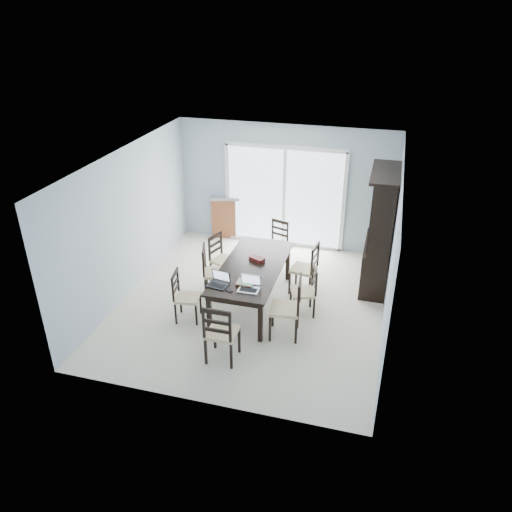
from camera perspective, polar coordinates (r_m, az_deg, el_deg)
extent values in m
plane|color=silver|center=(8.84, -0.46, -5.42)|extent=(5.00, 5.00, 0.00)
plane|color=white|center=(7.73, -0.53, 10.95)|extent=(5.00, 5.00, 0.00)
cube|color=#9CADBA|center=(10.45, 3.31, 7.89)|extent=(4.50, 0.02, 2.60)
cube|color=#9CADBA|center=(9.03, -14.39, 3.78)|extent=(0.02, 5.00, 2.60)
cube|color=#9CADBA|center=(7.95, 15.31, 0.28)|extent=(0.02, 5.00, 2.60)
cube|color=gray|center=(11.86, 4.18, 3.31)|extent=(4.50, 2.00, 0.10)
cube|color=#99999E|center=(12.55, 5.22, 7.62)|extent=(4.50, 0.06, 1.10)
cube|color=black|center=(8.46, -0.47, -1.27)|extent=(1.00, 2.20, 0.04)
cube|color=black|center=(8.49, -0.47, -1.63)|extent=(0.88, 2.08, 0.10)
cube|color=black|center=(7.97, -5.37, -6.65)|extent=(0.07, 0.07, 0.69)
cube|color=black|center=(7.75, 0.51, -7.62)|extent=(0.07, 0.07, 0.69)
cube|color=black|center=(9.59, -1.24, -0.18)|extent=(0.07, 0.07, 0.69)
cube|color=black|center=(9.41, 3.66, -0.82)|extent=(0.07, 0.07, 0.69)
cube|color=black|center=(9.45, 13.46, -0.90)|extent=(0.45, 1.30, 0.85)
cube|color=black|center=(9.01, 14.39, 5.10)|extent=(0.38, 1.30, 1.30)
cube|color=black|center=(8.78, 14.71, 9.19)|extent=(0.50, 1.38, 0.05)
cube|color=black|center=(8.62, 12.97, 4.24)|extent=(0.02, 0.36, 1.18)
cube|color=black|center=(9.01, 13.16, 5.25)|extent=(0.02, 0.36, 1.18)
cube|color=black|center=(9.40, 13.32, 6.18)|extent=(0.02, 0.36, 1.18)
cube|color=silver|center=(10.52, 3.25, 6.57)|extent=(2.40, 0.02, 2.10)
cube|color=white|center=(10.16, 3.39, 12.29)|extent=(2.52, 0.05, 0.08)
cube|color=white|center=(10.50, 3.23, 6.55)|extent=(0.06, 0.05, 2.10)
cube|color=white|center=(10.91, 3.09, 1.52)|extent=(2.52, 0.05, 0.05)
cube|color=black|center=(8.59, -8.60, -5.29)|extent=(0.04, 0.04, 0.39)
cube|color=black|center=(8.32, -9.16, -6.56)|extent=(0.04, 0.04, 0.39)
cube|color=black|center=(8.52, -6.35, -5.44)|extent=(0.04, 0.04, 0.39)
cube|color=black|center=(8.24, -6.83, -6.73)|extent=(0.04, 0.04, 0.39)
cube|color=#CBB387|center=(8.30, -7.83, -4.75)|extent=(0.44, 0.44, 0.05)
cube|color=black|center=(9.18, -5.64, -2.64)|extent=(0.04, 0.04, 0.43)
cube|color=black|center=(8.85, -5.78, -3.88)|extent=(0.04, 0.04, 0.43)
cube|color=black|center=(9.16, -3.28, -2.62)|extent=(0.04, 0.04, 0.43)
cube|color=black|center=(8.83, -3.33, -3.85)|extent=(0.04, 0.04, 0.43)
cube|color=#CBB387|center=(8.88, -4.56, -1.91)|extent=(0.52, 0.52, 0.05)
cube|color=black|center=(9.65, -3.84, -1.01)|extent=(0.04, 0.04, 0.40)
cube|color=black|center=(9.41, -5.15, -1.88)|extent=(0.04, 0.04, 0.40)
cube|color=black|center=(9.46, -2.11, -1.59)|extent=(0.04, 0.04, 0.40)
cube|color=black|center=(9.22, -3.41, -2.49)|extent=(0.04, 0.04, 0.40)
cube|color=#CBB387|center=(9.33, -3.67, -0.52)|extent=(0.50, 0.50, 0.05)
cube|color=black|center=(7.80, 4.59, -8.54)|extent=(0.04, 0.04, 0.46)
cube|color=black|center=(8.13, 4.79, -6.87)|extent=(0.04, 0.04, 0.46)
cube|color=black|center=(7.82, 1.60, -8.32)|extent=(0.04, 0.04, 0.46)
cube|color=black|center=(8.15, 1.93, -6.66)|extent=(0.04, 0.04, 0.46)
cube|color=#CBB387|center=(7.83, 3.28, -6.05)|extent=(0.50, 0.50, 0.05)
cube|color=black|center=(8.41, 6.63, -5.96)|extent=(0.04, 0.04, 0.39)
cube|color=black|center=(8.69, 6.25, -4.71)|extent=(0.04, 0.04, 0.39)
cube|color=black|center=(8.36, 4.29, -6.07)|extent=(0.04, 0.04, 0.39)
cube|color=black|center=(8.64, 3.99, -4.81)|extent=(0.04, 0.04, 0.39)
cube|color=#CBB387|center=(8.40, 5.35, -4.13)|extent=(0.48, 0.48, 0.05)
cube|color=black|center=(8.93, 6.15, -3.60)|extent=(0.04, 0.04, 0.43)
cube|color=black|center=(9.24, 6.85, -2.48)|extent=(0.04, 0.04, 0.43)
cube|color=black|center=(9.02, 3.86, -3.13)|extent=(0.04, 0.04, 0.43)
cube|color=black|center=(9.33, 4.63, -2.04)|extent=(0.04, 0.04, 0.43)
cube|color=#CBB387|center=(9.01, 5.44, -1.49)|extent=(0.47, 0.47, 0.05)
cube|color=black|center=(7.42, -5.76, -10.83)|extent=(0.04, 0.04, 0.44)
cube|color=black|center=(7.31, -2.84, -11.39)|extent=(0.04, 0.04, 0.44)
cube|color=black|center=(7.71, -4.73, -9.11)|extent=(0.04, 0.04, 0.44)
cube|color=black|center=(7.60, -1.92, -9.61)|extent=(0.04, 0.04, 0.44)
cube|color=#CBB387|center=(7.36, -3.87, -8.70)|extent=(0.43, 0.43, 0.05)
cube|color=black|center=(10.09, 3.51, 0.29)|extent=(0.04, 0.04, 0.39)
cube|color=black|center=(10.24, 1.84, 0.78)|extent=(0.04, 0.04, 0.39)
cube|color=black|center=(9.82, 2.49, -0.49)|extent=(0.04, 0.04, 0.39)
cube|color=black|center=(9.98, 0.79, 0.03)|extent=(0.04, 0.04, 0.39)
cube|color=#CBB387|center=(9.93, 2.18, 1.28)|extent=(0.48, 0.48, 0.05)
cube|color=black|center=(7.91, -4.44, -3.36)|extent=(0.35, 0.28, 0.02)
cube|color=silver|center=(7.85, -4.47, -2.67)|extent=(0.28, 0.09, 0.17)
cube|color=silver|center=(7.77, -0.85, -3.89)|extent=(0.33, 0.23, 0.02)
cube|color=silver|center=(7.71, -0.86, -3.17)|extent=(0.29, 0.04, 0.17)
cube|color=maroon|center=(7.92, -1.25, -3.15)|extent=(0.28, 0.23, 0.03)
cube|color=gold|center=(7.91, -1.18, -3.02)|extent=(0.28, 0.22, 0.01)
cube|color=black|center=(7.76, -3.12, -3.97)|extent=(0.13, 0.09, 0.01)
cube|color=#490E13|center=(8.60, 0.11, -0.35)|extent=(0.29, 0.22, 0.06)
cube|color=brown|center=(11.71, -0.38, 5.70)|extent=(2.13, 1.99, 0.89)
cube|color=gray|center=(11.54, -0.39, 7.89)|extent=(2.19, 2.05, 0.06)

